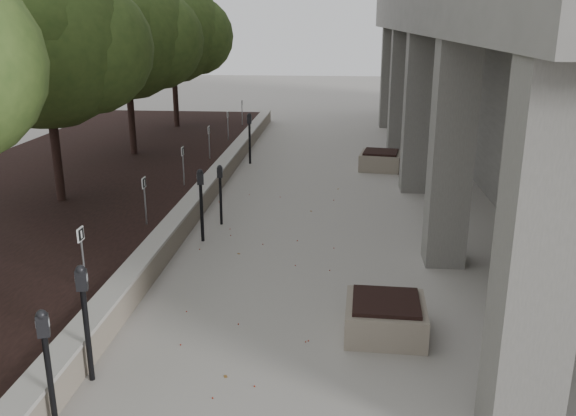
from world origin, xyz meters
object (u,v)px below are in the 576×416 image
at_px(crabapple_tree_5, 173,53).
at_px(crabapple_tree_4, 127,62).
at_px(parking_meter_1, 49,372).
at_px(parking_meter_3, 201,206).
at_px(parking_meter_4, 221,195).
at_px(planter_back, 380,160).
at_px(crabapple_tree_3, 48,77).
at_px(parking_meter_5, 250,138).
at_px(planter_front, 385,317).
at_px(parking_meter_2, 86,324).

bearing_deg(crabapple_tree_5, crabapple_tree_4, -90.00).
height_order(parking_meter_1, parking_meter_3, parking_meter_3).
xyz_separation_m(crabapple_tree_4, parking_meter_4, (3.70, -5.22, -2.45)).
distance_m(parking_meter_3, parking_meter_4, 1.10).
height_order(parking_meter_4, planter_back, parking_meter_4).
relative_size(parking_meter_1, planter_back, 1.24).
xyz_separation_m(crabapple_tree_3, parking_meter_1, (3.25, -7.31, -2.39)).
height_order(crabapple_tree_3, crabapple_tree_5, same).
relative_size(parking_meter_3, parking_meter_4, 1.12).
relative_size(parking_meter_5, planter_back, 1.34).
bearing_deg(planter_front, parking_meter_2, -157.96).
xyz_separation_m(crabapple_tree_5, planter_back, (7.47, -4.70, -2.85)).
bearing_deg(parking_meter_5, parking_meter_1, -97.68).
xyz_separation_m(crabapple_tree_3, planter_back, (7.47, 5.30, -2.85)).
bearing_deg(parking_meter_5, planter_front, -78.29).
xyz_separation_m(parking_meter_5, planter_back, (4.01, -0.37, -0.52)).
relative_size(parking_meter_4, planter_back, 1.13).
distance_m(crabapple_tree_3, planter_front, 8.93).
xyz_separation_m(parking_meter_2, parking_meter_3, (0.28, 5.02, -0.02)).
distance_m(crabapple_tree_5, parking_meter_3, 12.07).
bearing_deg(planter_back, planter_front, -92.87).
bearing_deg(parking_meter_4, parking_meter_3, -101.39).
height_order(parking_meter_3, planter_front, parking_meter_3).
distance_m(parking_meter_2, parking_meter_4, 6.12).
height_order(crabapple_tree_3, parking_meter_5, crabapple_tree_3).
distance_m(crabapple_tree_5, planter_back, 9.27).
bearing_deg(parking_meter_4, crabapple_tree_4, 123.04).
bearing_deg(crabapple_tree_4, parking_meter_3, -60.75).
bearing_deg(parking_meter_4, parking_meter_1, -95.94).
height_order(planter_front, planter_back, planter_back).
bearing_deg(planter_back, crabapple_tree_4, -177.72).
relative_size(crabapple_tree_4, parking_meter_1, 3.73).
bearing_deg(crabapple_tree_3, parking_meter_3, -20.22).
height_order(parking_meter_4, parking_meter_5, parking_meter_5).
bearing_deg(crabapple_tree_4, parking_meter_5, 10.99).
height_order(parking_meter_3, planter_back, parking_meter_3).
distance_m(parking_meter_3, planter_front, 4.94).
xyz_separation_m(parking_meter_3, parking_meter_5, (-0.07, 6.97, 0.04)).
distance_m(planter_front, planter_back, 10.12).
bearing_deg(crabapple_tree_3, parking_meter_2, -62.77).
height_order(parking_meter_3, parking_meter_5, parking_meter_5).
xyz_separation_m(crabapple_tree_4, planter_back, (7.47, 0.30, -2.85)).
distance_m(parking_meter_1, planter_front, 4.49).
relative_size(crabapple_tree_5, planter_back, 4.62).
bearing_deg(parking_meter_5, parking_meter_2, -97.76).
xyz_separation_m(crabapple_tree_4, crabapple_tree_5, (0.00, 5.00, 0.00)).
bearing_deg(planter_back, crabapple_tree_5, 147.80).
relative_size(crabapple_tree_4, planter_front, 4.85).
xyz_separation_m(crabapple_tree_3, parking_meter_3, (3.53, -1.30, -2.37)).
xyz_separation_m(crabapple_tree_3, parking_meter_2, (3.25, -6.32, -2.35)).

